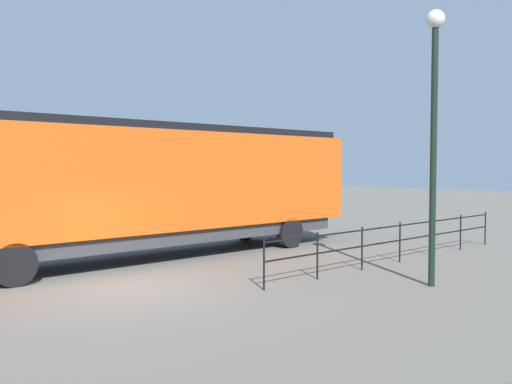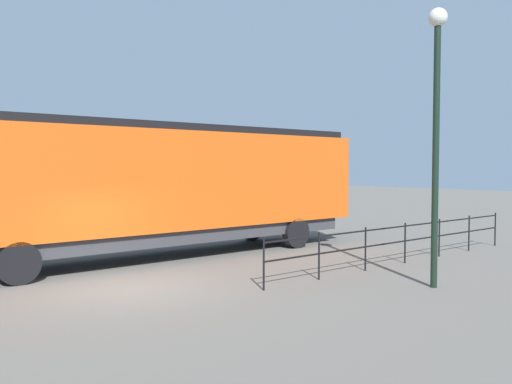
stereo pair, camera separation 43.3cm
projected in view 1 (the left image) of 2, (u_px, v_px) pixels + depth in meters
ground_plane at (129, 290)px, 12.80m from camera, size 120.00×120.00×0.00m
locomotive at (172, 184)px, 17.59m from camera, size 2.93×15.09×4.35m
lamp_post at (434, 108)px, 13.00m from camera, size 0.45×0.45×6.81m
platform_fence at (400, 236)px, 16.49m from camera, size 0.05×11.49×1.25m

